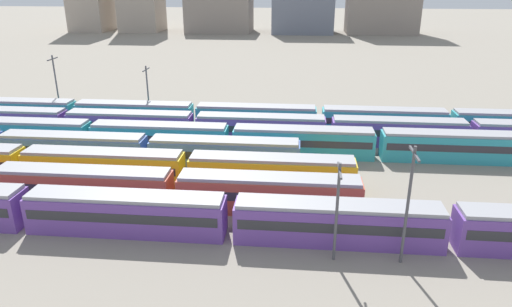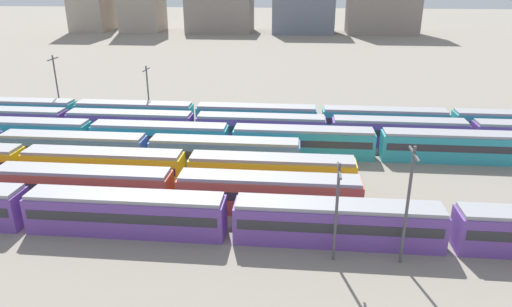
% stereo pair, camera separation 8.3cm
% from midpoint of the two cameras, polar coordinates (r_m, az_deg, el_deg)
% --- Properties ---
extents(ground_plane, '(600.00, 600.00, 0.00)m').
position_cam_midpoint_polar(ground_plane, '(66.02, -26.91, -0.77)').
color(ground_plane, gray).
extents(train_track_0, '(74.70, 3.06, 3.75)m').
position_cam_midpoint_polar(train_track_0, '(41.55, -3.20, -7.84)').
color(train_track_0, '#6B429E').
rests_on(train_track_0, ground_plane).
extents(train_track_1, '(55.80, 3.06, 3.75)m').
position_cam_midpoint_polar(train_track_1, '(50.57, -20.29, -3.71)').
color(train_track_1, '#BC4C38').
rests_on(train_track_1, ground_plane).
extents(train_track_2, '(55.80, 3.06, 3.75)m').
position_cam_midpoint_polar(train_track_2, '(54.91, -18.11, -1.48)').
color(train_track_2, yellow).
rests_on(train_track_2, ground_plane).
extents(train_track_3, '(55.80, 3.06, 3.75)m').
position_cam_midpoint_polar(train_track_3, '(61.79, -21.39, 0.60)').
color(train_track_3, '#4C70BC').
rests_on(train_track_3, ground_plane).
extents(train_track_4, '(74.70, 3.06, 3.75)m').
position_cam_midpoint_polar(train_track_4, '(60.81, -3.09, 1.75)').
color(train_track_4, teal).
rests_on(train_track_4, ground_plane).
extents(train_track_5, '(112.50, 3.06, 3.75)m').
position_cam_midpoint_polar(train_track_5, '(65.25, 8.95, 2.88)').
color(train_track_5, '#6B429E').
rests_on(train_track_5, ground_plane).
extents(train_track_6, '(93.60, 3.06, 3.75)m').
position_cam_midpoint_polar(train_track_6, '(70.36, 0.08, 4.48)').
color(train_track_6, teal).
rests_on(train_track_6, ground_plane).
extents(catenary_pole_0, '(0.24, 3.20, 8.59)m').
position_cam_midpoint_polar(catenary_pole_0, '(37.44, 9.94, -6.53)').
color(catenary_pole_0, '#4C4C51').
rests_on(catenary_pole_0, ground_plane).
extents(catenary_pole_1, '(0.24, 3.20, 8.82)m').
position_cam_midpoint_polar(catenary_pole_1, '(76.19, -13.09, 7.58)').
color(catenary_pole_1, '#4C4C51').
rests_on(catenary_pole_1, ground_plane).
extents(catenary_pole_2, '(0.24, 3.20, 10.11)m').
position_cam_midpoint_polar(catenary_pole_2, '(38.05, 18.21, -5.54)').
color(catenary_pole_2, '#4C4C51').
rests_on(catenary_pole_2, ground_plane).
extents(catenary_pole_3, '(0.24, 3.20, 10.29)m').
position_cam_midpoint_polar(catenary_pole_3, '(81.56, -23.24, 7.84)').
color(catenary_pole_3, '#4C4C51').
rests_on(catenary_pole_3, ground_plane).
extents(distant_building_2, '(25.94, 20.17, 18.12)m').
position_cam_midpoint_polar(distant_building_2, '(199.66, -4.39, 17.26)').
color(distant_building_2, gray).
rests_on(distant_building_2, ground_plane).
extents(distant_building_3, '(24.26, 19.33, 25.08)m').
position_cam_midpoint_polar(distant_building_3, '(196.65, 5.91, 18.17)').
color(distant_building_3, slate).
rests_on(distant_building_3, ground_plane).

